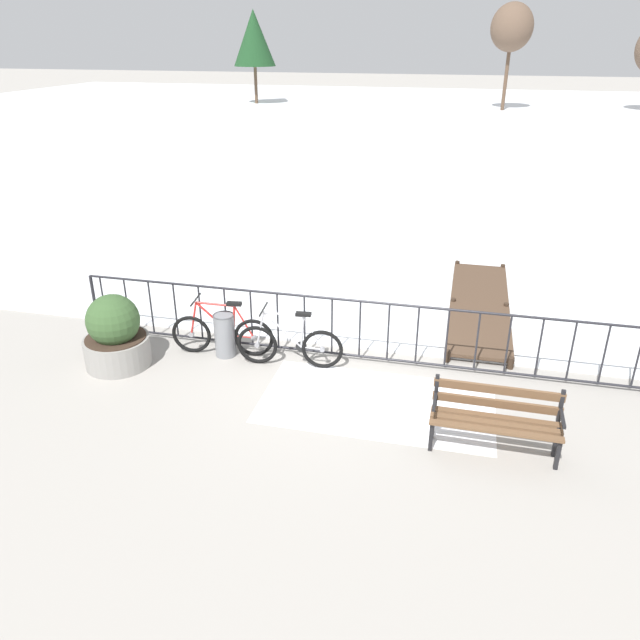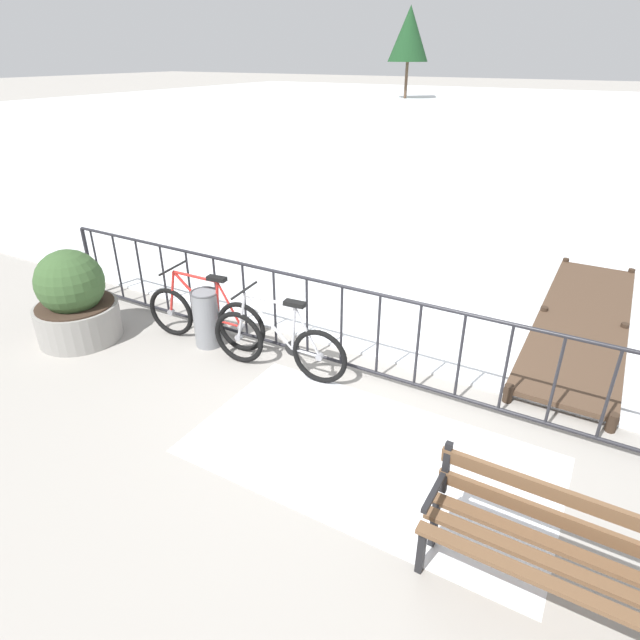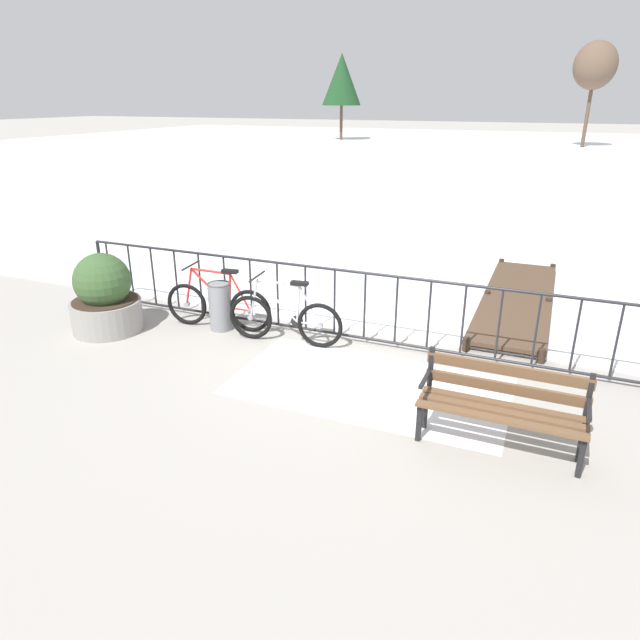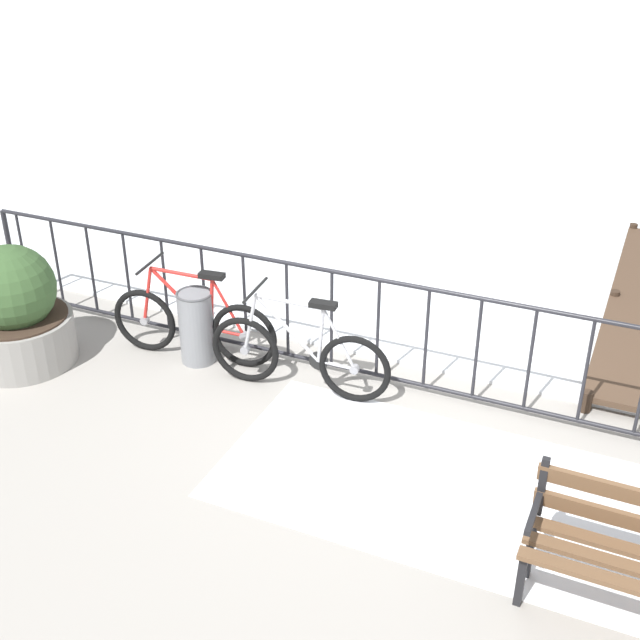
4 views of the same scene
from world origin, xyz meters
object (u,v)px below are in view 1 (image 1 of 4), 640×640
at_px(bicycle_near_railing, 290,345).
at_px(planter_with_shrub, 115,335).
at_px(park_bench, 496,414).
at_px(bicycle_second, 223,334).
at_px(trash_bin, 225,335).

distance_m(bicycle_near_railing, planter_with_shrub, 2.76).
height_order(park_bench, planter_with_shrub, planter_with_shrub).
height_order(bicycle_near_railing, park_bench, bicycle_near_railing).
bearing_deg(planter_with_shrub, park_bench, -8.61).
height_order(bicycle_near_railing, planter_with_shrub, planter_with_shrub).
bearing_deg(bicycle_second, trash_bin, -24.57).
bearing_deg(bicycle_near_railing, park_bench, -25.39).
bearing_deg(planter_with_shrub, bicycle_second, 25.53).
bearing_deg(trash_bin, bicycle_second, 155.43).
relative_size(bicycle_near_railing, park_bench, 1.06).
height_order(bicycle_near_railing, trash_bin, bicycle_near_railing).
bearing_deg(bicycle_second, park_bench, -20.41).
relative_size(park_bench, trash_bin, 2.19).
distance_m(park_bench, planter_with_shrub, 5.87).
xyz_separation_m(park_bench, planter_with_shrub, (-5.80, 0.88, 0.01)).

